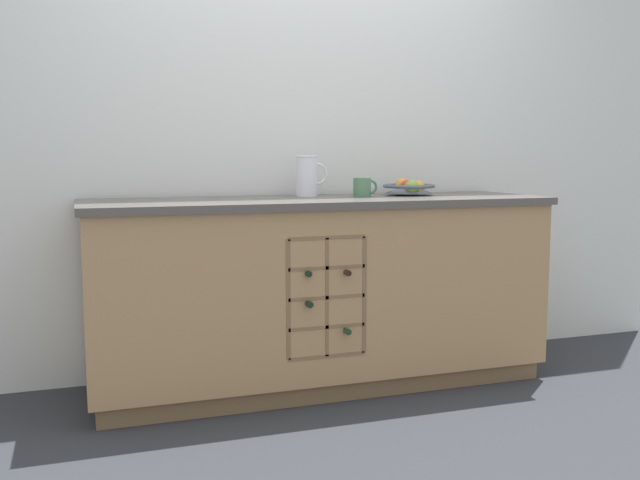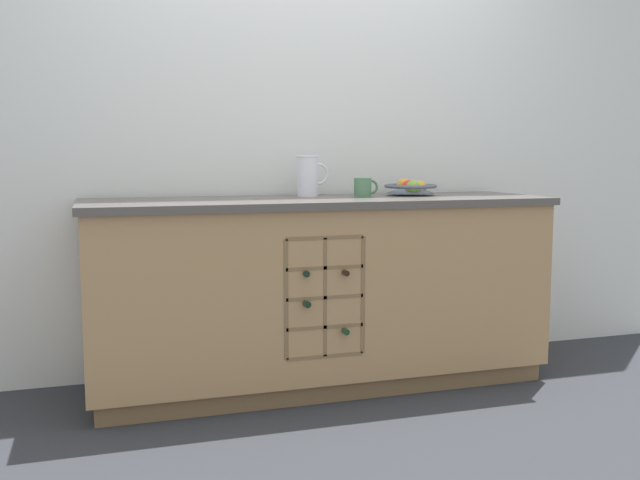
# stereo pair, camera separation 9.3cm
# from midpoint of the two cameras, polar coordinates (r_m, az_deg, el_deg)

# --- Properties ---
(ground_plane) EXTENTS (14.00, 14.00, 0.00)m
(ground_plane) POSITION_cam_midpoint_polar(r_m,az_deg,el_deg) (3.60, 0.75, -11.42)
(ground_plane) COLOR #2D3035
(back_wall) EXTENTS (4.60, 0.06, 2.55)m
(back_wall) POSITION_cam_midpoint_polar(r_m,az_deg,el_deg) (3.78, -1.02, 9.06)
(back_wall) COLOR silver
(back_wall) RESTS_ON ground_plane
(kitchen_island) EXTENTS (2.24, 0.67, 0.92)m
(kitchen_island) POSITION_cam_midpoint_polar(r_m,az_deg,el_deg) (3.48, 0.77, -4.11)
(kitchen_island) COLOR brown
(kitchen_island) RESTS_ON ground_plane
(fruit_bowl) EXTENTS (0.27, 0.27, 0.09)m
(fruit_bowl) POSITION_cam_midpoint_polar(r_m,az_deg,el_deg) (3.71, 7.97, 4.16)
(fruit_bowl) COLOR #4C5666
(fruit_bowl) RESTS_ON kitchen_island
(white_pitcher) EXTENTS (0.17, 0.11, 0.20)m
(white_pitcher) POSITION_cam_midpoint_polar(r_m,az_deg,el_deg) (3.58, -0.21, 5.21)
(white_pitcher) COLOR white
(white_pitcher) RESTS_ON kitchen_island
(ceramic_mug) EXTENTS (0.13, 0.09, 0.09)m
(ceramic_mug) POSITION_cam_midpoint_polar(r_m,az_deg,el_deg) (3.53, 4.24, 4.22)
(ceramic_mug) COLOR #4C7A56
(ceramic_mug) RESTS_ON kitchen_island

